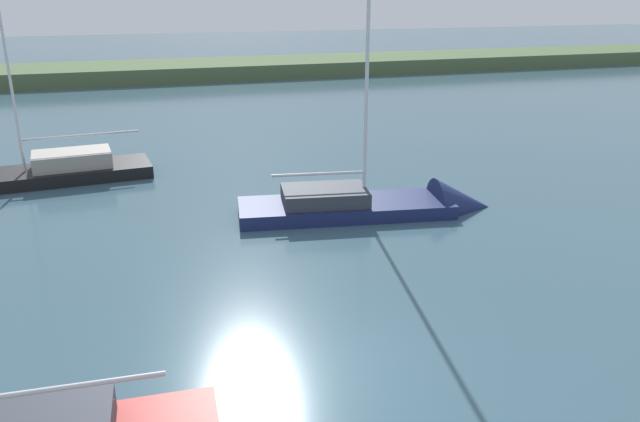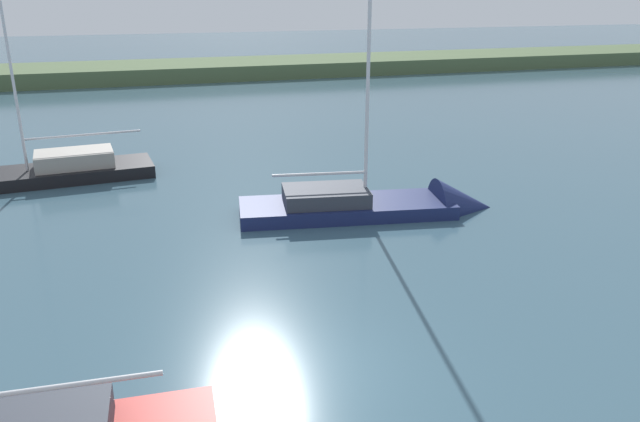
% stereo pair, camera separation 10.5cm
% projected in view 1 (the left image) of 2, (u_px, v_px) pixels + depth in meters
% --- Properties ---
extents(ground_plane, '(200.00, 200.00, 0.00)m').
position_uv_depth(ground_plane, '(309.00, 373.00, 12.10)').
color(ground_plane, '#385666').
extents(far_shoreline, '(180.00, 8.00, 2.40)m').
position_uv_depth(far_shoreline, '(158.00, 78.00, 51.65)').
color(far_shoreline, '#4C603D').
rests_on(far_shoreline, ground_plane).
extents(sailboat_inner_slip, '(8.74, 3.44, 9.52)m').
position_uv_depth(sailboat_inner_slip, '(386.00, 210.00, 20.77)').
color(sailboat_inner_slip, navy).
rests_on(sailboat_inner_slip, ground_plane).
extents(sailboat_far_left, '(9.85, 3.17, 10.10)m').
position_uv_depth(sailboat_far_left, '(0.00, 184.00, 23.52)').
color(sailboat_far_left, black).
rests_on(sailboat_far_left, ground_plane).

